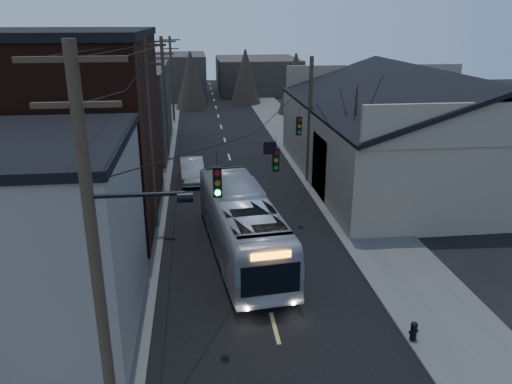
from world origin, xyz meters
TOP-DOWN VIEW (x-y plane):
  - road_surface at (0.00, 30.00)m, footprint 9.00×110.00m
  - sidewalk_left at (-6.50, 30.00)m, footprint 4.00×110.00m
  - sidewalk_right at (6.50, 30.00)m, footprint 4.00×110.00m
  - building_clapboard at (-9.00, 9.00)m, footprint 8.00×8.00m
  - building_brick at (-10.00, 20.00)m, footprint 10.00×12.00m
  - building_left_far at (-9.50, 36.00)m, footprint 9.00×14.00m
  - warehouse at (13.00, 25.00)m, footprint 16.16×20.60m
  - building_far_left at (-6.00, 65.00)m, footprint 10.00×12.00m
  - building_far_right at (7.00, 70.00)m, footprint 12.00×14.00m
  - bare_tree at (6.50, 20.00)m, footprint 0.40×0.40m
  - utility_lines at (-3.11, 24.14)m, footprint 11.24×45.28m
  - bus at (-0.63, 14.28)m, footprint 3.79×11.51m
  - parked_car at (-3.00, 26.20)m, footprint 1.83×4.64m
  - fire_hydrant at (4.70, 6.55)m, footprint 0.35×0.25m

SIDE VIEW (x-z plane):
  - road_surface at x=0.00m, z-range 0.00..0.02m
  - sidewalk_left at x=-6.50m, z-range 0.00..0.12m
  - sidewalk_right at x=6.50m, z-range 0.00..0.12m
  - fire_hydrant at x=4.70m, z-range 0.14..0.88m
  - parked_car at x=-3.00m, z-range 0.00..1.50m
  - bus at x=-0.63m, z-range 0.00..3.15m
  - building_far_right at x=7.00m, z-range 0.00..5.00m
  - warehouse at x=13.00m, z-range -1.17..6.56m
  - building_far_left at x=-6.00m, z-range 0.00..6.00m
  - building_clapboard at x=-9.00m, z-range 0.00..7.00m
  - building_left_far at x=-9.50m, z-range 0.00..7.00m
  - bare_tree at x=6.50m, z-range 0.00..7.20m
  - utility_lines at x=-3.11m, z-range -0.30..10.20m
  - building_brick at x=-10.00m, z-range 0.00..10.00m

